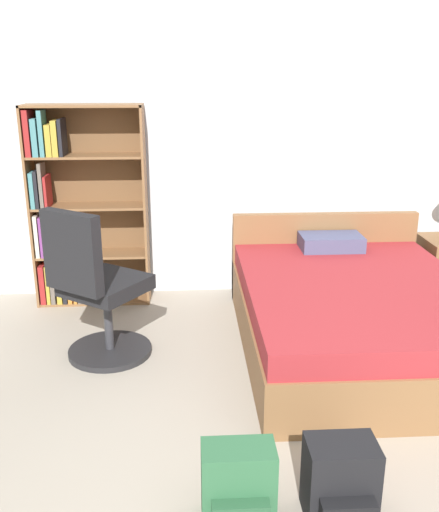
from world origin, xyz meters
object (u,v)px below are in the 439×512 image
Objects in this scene: bed at (353,312)px; office_chair at (97,293)px; backpack_black at (341,483)px; backpack_green at (238,487)px; bookshelf at (74,209)px.

office_chair is (-1.78, -0.09, 0.23)m from bed.
backpack_black is at bearing -50.84° from office_chair.
bookshelf is at bearing 113.29° from backpack_green.
bed is (2.10, -0.99, -0.55)m from bookshelf.
office_chair is at bearing 117.69° from backpack_green.
office_chair is 2.92× the size of backpack_black.
bookshelf is 2.93m from backpack_green.
bookshelf is 3.14m from backpack_black.
bookshelf is 1.17m from office_chair.
bookshelf reaches higher than backpack_black.
bed is at bearing 59.31° from backpack_green.
bed is 1.91m from backpack_green.
backpack_green is (-0.97, -1.64, -0.09)m from bed.
backpack_black is at bearing -107.59° from bed.
bed is 1.80m from office_chair.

